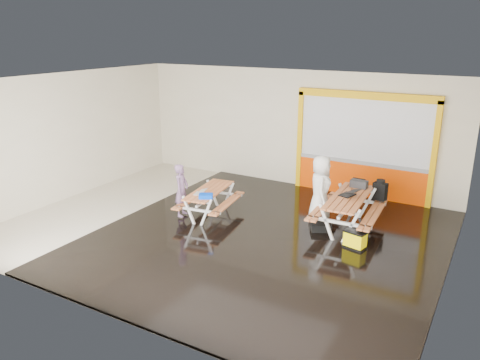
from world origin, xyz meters
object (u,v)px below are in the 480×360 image
Objects in this scene: person_left at (182,190)px; laptop_right at (350,193)px; picnic_table_left at (209,196)px; picnic_table_right at (348,204)px; person_right at (321,189)px; laptop_left at (200,192)px; dark_case at (321,227)px; fluke_bag at (355,240)px; blue_pouch at (206,196)px; backpack at (380,191)px; toolbox at (359,184)px.

laptop_right is (3.84, 1.42, 0.15)m from person_left.
picnic_table_right is (3.32, 0.93, 0.09)m from picnic_table_left.
laptop_left is (-2.60, -1.39, -0.12)m from person_right.
fluke_bag is at bearing -28.75° from dark_case.
person_right is at bearing 28.15° from laptop_left.
picnic_table_right is 6.80× the size of blue_pouch.
laptop_left reaches higher than fluke_bag.
laptop_left is at bearing -148.55° from backpack.
laptop_right is (0.73, -0.04, 0.02)m from person_right.
laptop_right is at bearing 115.63° from fluke_bag.
laptop_left is 1.08× the size of blue_pouch.
person_right is 4.69× the size of laptop_left.
blue_pouch is 4.32m from backpack.
person_left is at bearing -174.61° from fluke_bag.
toolbox reaches higher than laptop_right.
person_right reaches higher than blue_pouch.
person_left is at bearing 173.20° from blue_pouch.
blue_pouch is 0.76× the size of toolbox.
person_left reaches higher than fluke_bag.
blue_pouch is at bearing -31.01° from laptop_left.
toolbox is at bearing 67.23° from dark_case.
picnic_table_left is 3.77× the size of laptop_right.
laptop_left is 0.75× the size of dark_case.
blue_pouch is 2.83m from dark_case.
backpack is at bearing 63.99° from laptop_right.
laptop_left is at bearing -94.09° from person_left.
person_left is (-3.85, -1.38, 0.11)m from picnic_table_right.
laptop_right is 1.31m from fluke_bag.
backpack reaches higher than picnic_table_left.
laptop_left is 3.93m from toolbox.
person_right is 3.00× the size of backpack.
backpack is at bearing 65.19° from picnic_table_right.
laptop_left is at bearing -148.30° from toolbox.
blue_pouch is at bearing -171.91° from fluke_bag.
person_right is 3.87× the size of toolbox.
picnic_table_right is 5.16× the size of toolbox.
fluke_bag is at bearing 4.99° from laptop_left.
picnic_table_right reaches higher than dark_case.
dark_case is (3.35, 0.94, -0.62)m from person_left.
person_left is at bearing -160.26° from picnic_table_right.
laptop_right reaches higher than dark_case.
dark_case is 1.12m from fluke_bag.
person_right reaches higher than laptop_left.
laptop_left is at bearing 148.99° from blue_pouch.
person_left is 3.54m from dark_case.
blue_pouch is at bearing -144.68° from backpack.
blue_pouch is (0.26, -0.54, 0.22)m from picnic_table_left.
person_right is at bearing 21.53° from picnic_table_left.
toolbox is at bearing -70.75° from person_right.
laptop_left is 0.68× the size of fluke_bag.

